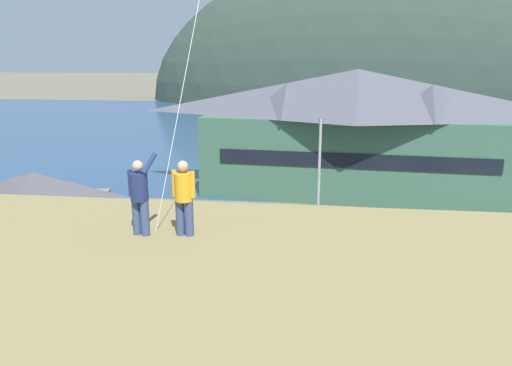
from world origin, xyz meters
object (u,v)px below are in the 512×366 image
object	(u,v)px
harbor_lodge	(356,129)
parking_light_pole	(319,171)
storage_shed_waterside	(302,161)
wharf_dock	(292,157)
parked_car_front_row_red	(366,245)
parked_car_mid_row_near	(176,293)
parked_car_lone_by_shed	(481,255)
moored_boat_wharfside	(260,152)
parked_car_mid_row_far	(291,287)
moored_boat_outer_mooring	(321,149)
parked_car_mid_row_center	(252,247)
storage_shed_near_lot	(36,212)
person_kite_flyer	(140,195)
person_companion	(184,196)
parked_car_back_row_left	(154,241)

from	to	relation	value
harbor_lodge	parking_light_pole	world-z (taller)	harbor_lodge
storage_shed_waterside	wharf_dock	size ratio (longest dim) A/B	0.46
parked_car_front_row_red	parked_car_mid_row_near	distance (m)	10.88
parked_car_lone_by_shed	parking_light_pole	xyz separation A→B (m)	(-8.33, 4.15, 3.24)
moored_boat_wharfside	parked_car_mid_row_far	size ratio (longest dim) A/B	1.70
storage_shed_waterside	moored_boat_outer_mooring	xyz separation A→B (m)	(1.72, 14.36, -1.52)
harbor_lodge	storage_shed_waterside	world-z (taller)	harbor_lodge
storage_shed_waterside	parked_car_mid_row_center	world-z (taller)	storage_shed_waterside
moored_boat_outer_mooring	parked_car_mid_row_far	distance (m)	35.85
harbor_lodge	wharf_dock	xyz separation A→B (m)	(-5.73, 12.45, -4.94)
parked_car_front_row_red	parking_light_pole	xyz separation A→B (m)	(-2.59, 3.48, 3.24)
storage_shed_near_lot	wharf_dock	distance (m)	30.75
parking_light_pole	storage_shed_waterside	bearing A→B (deg)	96.27
person_kite_flyer	person_companion	size ratio (longest dim) A/B	1.07
moored_boat_outer_mooring	parked_car_mid_row_far	world-z (taller)	moored_boat_outer_mooring
moored_boat_wharfside	parked_car_lone_by_shed	xyz separation A→B (m)	(14.70, -27.97, 0.34)
moored_boat_outer_mooring	parked_car_mid_row_far	xyz separation A→B (m)	(-1.48, -35.82, 0.34)
wharf_dock	parked_car_back_row_left	bearing A→B (deg)	-102.42
wharf_dock	moored_boat_outer_mooring	bearing A→B (deg)	46.67
moored_boat_outer_mooring	parked_car_front_row_red	xyz separation A→B (m)	(2.25, -30.36, 0.34)
parked_car_mid_row_near	parked_car_mid_row_far	bearing A→B (deg)	13.60
moored_boat_outer_mooring	parked_car_mid_row_far	size ratio (longest dim) A/B	1.36
person_kite_flyer	parked_car_mid_row_far	bearing A→B (deg)	72.87
moored_boat_outer_mooring	parked_car_back_row_left	distance (m)	32.46
storage_shed_waterside	moored_boat_wharfside	distance (m)	12.45
storage_shed_waterside	parking_light_pole	world-z (taller)	parking_light_pole
harbor_lodge	parked_car_mid_row_near	bearing A→B (deg)	-112.77
parked_car_mid_row_center	parked_car_back_row_left	xyz separation A→B (m)	(-5.51, 0.23, 0.00)
person_kite_flyer	parked_car_front_row_red	bearing A→B (deg)	66.09
moored_boat_outer_mooring	person_companion	xyz separation A→B (m)	(-3.46, -45.40, 7.21)
wharf_dock	parked_car_mid_row_near	size ratio (longest dim) A/B	3.44
parked_car_lone_by_shed	person_companion	xyz separation A→B (m)	(-11.44, -14.37, 6.87)
parked_car_lone_by_shed	person_kite_flyer	world-z (taller)	person_kite_flyer
wharf_dock	parked_car_back_row_left	size ratio (longest dim) A/B	3.39
parked_car_back_row_left	parking_light_pole	world-z (taller)	parking_light_pole
parked_car_back_row_left	person_kite_flyer	world-z (taller)	person_kite_flyer
parked_car_mid_row_center	harbor_lodge	bearing A→B (deg)	67.78
person_kite_flyer	parking_light_pole	bearing A→B (deg)	77.54
harbor_lodge	moored_boat_outer_mooring	xyz separation A→B (m)	(-2.51, 15.87, -4.56)
moored_boat_wharfside	parked_car_mid_row_center	xyz separation A→B (m)	(2.91, -28.26, 0.34)
parking_light_pole	wharf_dock	bearing A→B (deg)	96.98
parked_car_lone_by_shed	parked_car_back_row_left	size ratio (longest dim) A/B	0.98
parked_car_front_row_red	parked_car_back_row_left	xyz separation A→B (m)	(-11.56, -0.73, 0.00)
harbor_lodge	person_kite_flyer	bearing A→B (deg)	-103.23
moored_boat_outer_mooring	parked_car_mid_row_near	world-z (taller)	moored_boat_outer_mooring
person_companion	parked_car_lone_by_shed	bearing A→B (deg)	51.47
storage_shed_near_lot	storage_shed_waterside	world-z (taller)	storage_shed_near_lot
moored_boat_outer_mooring	parked_car_mid_row_near	distance (m)	37.55
moored_boat_outer_mooring	parked_car_back_row_left	size ratio (longest dim) A/B	1.33
parked_car_mid_row_near	person_kite_flyer	distance (m)	11.09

